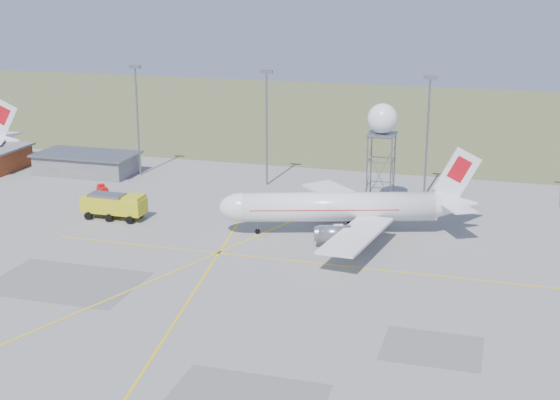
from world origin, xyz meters
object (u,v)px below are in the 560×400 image
(fire_truck, at_px, (116,207))
(baggage_tug, at_px, (102,190))
(airliner_main, at_px, (343,208))
(radar_tower, at_px, (381,151))

(fire_truck, distance_m, baggage_tug, 15.60)
(airliner_main, bearing_deg, baggage_tug, -29.63)
(baggage_tug, bearing_deg, radar_tower, 40.16)
(airliner_main, relative_size, fire_truck, 3.70)
(radar_tower, bearing_deg, fire_truck, -156.63)
(fire_truck, bearing_deg, baggage_tug, 127.42)
(airliner_main, xyz_separation_m, baggage_tug, (-44.30, 9.54, -3.36))
(radar_tower, xyz_separation_m, fire_truck, (-38.28, -16.54, -7.70))
(radar_tower, height_order, baggage_tug, radar_tower)
(baggage_tug, bearing_deg, fire_truck, -18.22)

